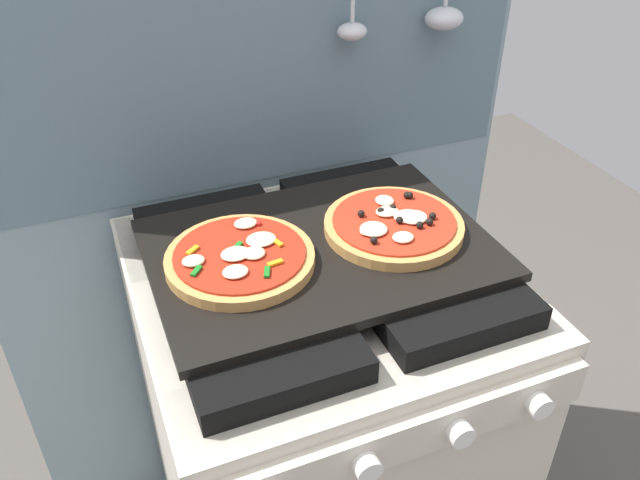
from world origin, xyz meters
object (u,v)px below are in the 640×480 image
at_px(pizza_right, 394,225).
at_px(stove, 320,435).
at_px(baking_tray, 320,249).
at_px(pizza_left, 240,258).

bearing_deg(pizza_right, stove, 177.21).
xyz_separation_m(baking_tray, pizza_right, (0.13, -0.01, 0.02)).
bearing_deg(pizza_right, baking_tray, 176.48).
xyz_separation_m(pizza_left, pizza_right, (0.26, -0.01, 0.00)).
relative_size(stove, pizza_right, 3.92).
distance_m(stove, baking_tray, 0.46).
bearing_deg(stove, baking_tray, 90.00).
relative_size(baking_tray, pizza_left, 2.35).
bearing_deg(pizza_left, stove, 0.16).
bearing_deg(baking_tray, stove, -90.00).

